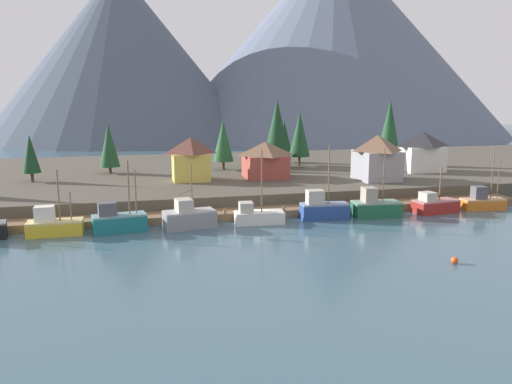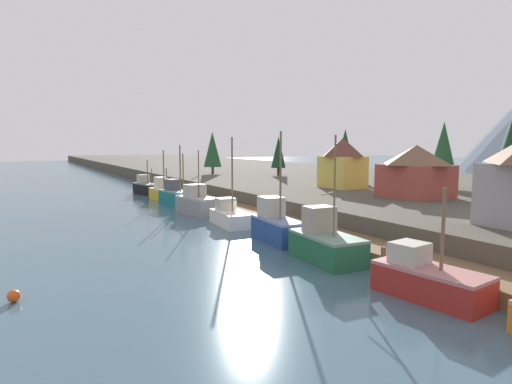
{
  "view_description": "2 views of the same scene",
  "coord_description": "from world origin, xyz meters",
  "px_view_note": "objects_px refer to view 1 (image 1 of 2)",
  "views": [
    {
      "loc": [
        -16.09,
        -64.7,
        16.03
      ],
      "look_at": [
        0.42,
        1.16,
        3.52
      ],
      "focal_mm": 36.48,
      "sensor_mm": 36.0,
      "label": 1
    },
    {
      "loc": [
        41.39,
        -22.23,
        8.8
      ],
      "look_at": [
        -0.92,
        1.82,
        3.32
      ],
      "focal_mm": 30.46,
      "sensor_mm": 36.0,
      "label": 2
    }
  ],
  "objects_px": {
    "fishing_boat_grey": "(189,217)",
    "house_yellow": "(191,159)",
    "conifer_mid_left": "(300,134)",
    "conifer_back_left": "(277,130)",
    "conifer_near_left": "(30,154)",
    "fishing_boat_yellow": "(54,225)",
    "fishing_boat_teal": "(118,221)",
    "fishing_boat_red": "(435,205)",
    "house_grey": "(377,157)",
    "conifer_mid_right": "(223,141)",
    "fishing_boat_white": "(257,216)",
    "fishing_boat_green": "(375,207)",
    "house_white": "(422,151)",
    "conifer_near_right": "(284,138)",
    "channel_buoy": "(455,260)",
    "fishing_boat_orange": "(482,201)",
    "conifer_centre": "(389,128)",
    "fishing_boat_blue": "(323,208)",
    "house_red": "(265,159)",
    "conifer_back_right": "(109,145)"
  },
  "relations": [
    {
      "from": "house_white",
      "to": "house_red",
      "type": "bearing_deg",
      "value": -179.53
    },
    {
      "from": "fishing_boat_yellow",
      "to": "conifer_mid_right",
      "type": "distance_m",
      "value": 41.95
    },
    {
      "from": "fishing_boat_teal",
      "to": "fishing_boat_orange",
      "type": "bearing_deg",
      "value": -8.19
    },
    {
      "from": "fishing_boat_yellow",
      "to": "conifer_mid_right",
      "type": "xyz_separation_m",
      "value": [
        26.22,
        32.04,
        6.76
      ]
    },
    {
      "from": "conifer_near_left",
      "to": "conifer_mid_right",
      "type": "height_order",
      "value": "conifer_mid_right"
    },
    {
      "from": "conifer_mid_left",
      "to": "channel_buoy",
      "type": "relative_size",
      "value": 15.16
    },
    {
      "from": "fishing_boat_yellow",
      "to": "conifer_centre",
      "type": "relative_size",
      "value": 0.59
    },
    {
      "from": "conifer_near_right",
      "to": "fishing_boat_grey",
      "type": "bearing_deg",
      "value": -121.47
    },
    {
      "from": "fishing_boat_red",
      "to": "house_yellow",
      "type": "relative_size",
      "value": 0.92
    },
    {
      "from": "fishing_boat_grey",
      "to": "conifer_near_left",
      "type": "height_order",
      "value": "conifer_near_left"
    },
    {
      "from": "fishing_boat_blue",
      "to": "house_red",
      "type": "bearing_deg",
      "value": 101.41
    },
    {
      "from": "house_white",
      "to": "conifer_near_right",
      "type": "distance_m",
      "value": 27.89
    },
    {
      "from": "fishing_boat_green",
      "to": "conifer_mid_left",
      "type": "xyz_separation_m",
      "value": [
        0.75,
        34.15,
        7.4
      ]
    },
    {
      "from": "fishing_boat_red",
      "to": "conifer_near_left",
      "type": "height_order",
      "value": "conifer_near_left"
    },
    {
      "from": "fishing_boat_orange",
      "to": "fishing_boat_green",
      "type": "bearing_deg",
      "value": -173.01
    },
    {
      "from": "fishing_boat_white",
      "to": "fishing_boat_blue",
      "type": "relative_size",
      "value": 0.96
    },
    {
      "from": "fishing_boat_yellow",
      "to": "fishing_boat_teal",
      "type": "bearing_deg",
      "value": -2.94
    },
    {
      "from": "fishing_boat_yellow",
      "to": "conifer_near_right",
      "type": "relative_size",
      "value": 0.88
    },
    {
      "from": "conifer_near_right",
      "to": "conifer_mid_left",
      "type": "bearing_deg",
      "value": -77.47
    },
    {
      "from": "fishing_boat_yellow",
      "to": "conifer_back_left",
      "type": "height_order",
      "value": "conifer_back_left"
    },
    {
      "from": "fishing_boat_yellow",
      "to": "fishing_boat_orange",
      "type": "distance_m",
      "value": 58.06
    },
    {
      "from": "fishing_boat_orange",
      "to": "conifer_near_left",
      "type": "bearing_deg",
      "value": 164.03
    },
    {
      "from": "house_grey",
      "to": "conifer_near_left",
      "type": "bearing_deg",
      "value": 167.97
    },
    {
      "from": "conifer_mid_right",
      "to": "conifer_centre",
      "type": "bearing_deg",
      "value": -2.23
    },
    {
      "from": "fishing_boat_white",
      "to": "house_red",
      "type": "height_order",
      "value": "fishing_boat_white"
    },
    {
      "from": "fishing_boat_green",
      "to": "channel_buoy",
      "type": "xyz_separation_m",
      "value": [
        -1.83,
        -20.48,
        -1.0
      ]
    },
    {
      "from": "conifer_mid_left",
      "to": "conifer_back_right",
      "type": "relative_size",
      "value": 1.19
    },
    {
      "from": "conifer_near_left",
      "to": "conifer_back_left",
      "type": "bearing_deg",
      "value": 8.54
    },
    {
      "from": "house_yellow",
      "to": "conifer_centre",
      "type": "relative_size",
      "value": 0.54
    },
    {
      "from": "conifer_near_left",
      "to": "conifer_back_right",
      "type": "relative_size",
      "value": 0.86
    },
    {
      "from": "fishing_boat_grey",
      "to": "house_yellow",
      "type": "height_order",
      "value": "house_yellow"
    },
    {
      "from": "fishing_boat_teal",
      "to": "conifer_back_left",
      "type": "xyz_separation_m",
      "value": [
        29.25,
        32.27,
        8.46
      ]
    },
    {
      "from": "conifer_mid_left",
      "to": "conifer_back_left",
      "type": "distance_m",
      "value": 5.57
    },
    {
      "from": "fishing_boat_yellow",
      "to": "fishing_boat_orange",
      "type": "relative_size",
      "value": 0.87
    },
    {
      "from": "house_grey",
      "to": "conifer_mid_right",
      "type": "distance_m",
      "value": 28.68
    },
    {
      "from": "conifer_near_left",
      "to": "conifer_mid_left",
      "type": "height_order",
      "value": "conifer_mid_left"
    },
    {
      "from": "fishing_boat_orange",
      "to": "conifer_near_right",
      "type": "xyz_separation_m",
      "value": [
        -17.63,
        39.73,
        6.44
      ]
    },
    {
      "from": "fishing_boat_blue",
      "to": "fishing_boat_teal",
      "type": "bearing_deg",
      "value": -174.29
    },
    {
      "from": "fishing_boat_yellow",
      "to": "conifer_mid_right",
      "type": "relative_size",
      "value": 0.83
    },
    {
      "from": "fishing_boat_orange",
      "to": "fishing_boat_teal",
      "type": "bearing_deg",
      "value": -173.93
    },
    {
      "from": "fishing_boat_teal",
      "to": "fishing_boat_white",
      "type": "relative_size",
      "value": 0.91
    },
    {
      "from": "house_white",
      "to": "house_grey",
      "type": "bearing_deg",
      "value": -150.96
    },
    {
      "from": "fishing_boat_white",
      "to": "fishing_boat_green",
      "type": "height_order",
      "value": "fishing_boat_white"
    },
    {
      "from": "fishing_boat_yellow",
      "to": "fishing_boat_blue",
      "type": "distance_m",
      "value": 33.6
    },
    {
      "from": "fishing_boat_grey",
      "to": "house_grey",
      "type": "distance_m",
      "value": 35.93
    },
    {
      "from": "house_red",
      "to": "conifer_back_right",
      "type": "distance_m",
      "value": 28.08
    },
    {
      "from": "conifer_mid_left",
      "to": "conifer_back_left",
      "type": "bearing_deg",
      "value": -160.46
    },
    {
      "from": "conifer_near_left",
      "to": "conifer_near_right",
      "type": "height_order",
      "value": "conifer_near_right"
    },
    {
      "from": "fishing_boat_white",
      "to": "fishing_boat_orange",
      "type": "height_order",
      "value": "fishing_boat_white"
    },
    {
      "from": "fishing_boat_white",
      "to": "fishing_boat_orange",
      "type": "relative_size",
      "value": 1.06
    }
  ]
}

